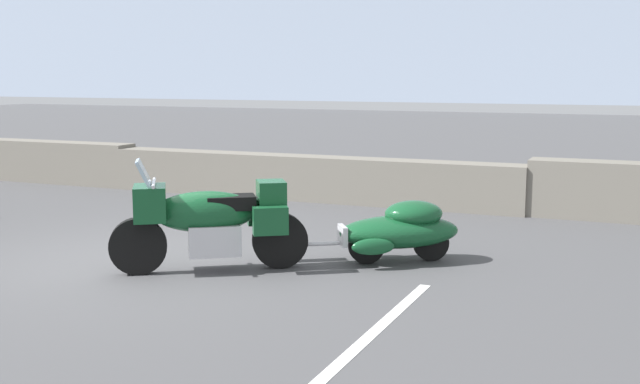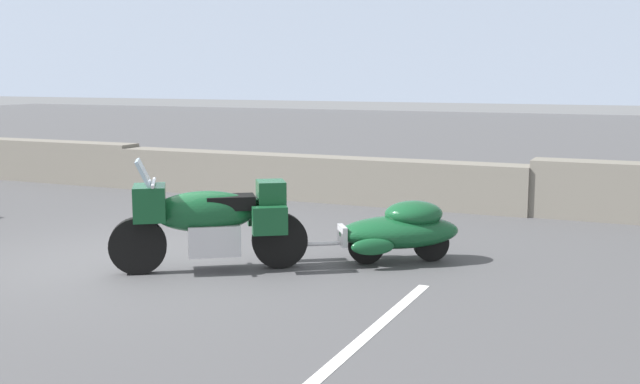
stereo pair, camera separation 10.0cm
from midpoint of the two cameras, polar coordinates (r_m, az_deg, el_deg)
The scene contains 6 objects.
ground_plane at distance 9.98m, azimuth -13.07°, elevation -4.87°, with size 80.00×80.00×0.00m, color #4C4C4F.
stone_guard_wall at distance 14.23m, azimuth 0.43°, elevation 1.13°, with size 24.00×0.65×0.93m.
distant_ridgeline at distance 103.28m, azimuth 20.93°, elevation 11.20°, with size 240.00×80.00×16.00m, color #99A8BF.
touring_motorcycle at distance 9.17m, azimuth -7.84°, elevation -1.95°, with size 1.99×1.51×1.33m.
car_shaped_trailer at distance 9.58m, azimuth 6.17°, elevation -2.74°, with size 2.03×1.54×0.76m.
parking_stripe_marker at distance 7.01m, azimuth 3.88°, elevation -10.42°, with size 0.12×3.60×0.01m, color silver.
Camera 2 is at (5.92, -7.72, 2.28)m, focal length 43.71 mm.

